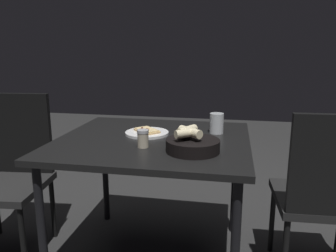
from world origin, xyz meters
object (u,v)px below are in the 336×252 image
object	(u,v)px
pizza_plate	(147,132)
beer_glass	(217,124)
pepper_shaker	(143,139)
dining_table	(153,150)
chair_far	(11,165)
bread_basket	(192,144)
chair_near	(326,190)

from	to	relation	value
pizza_plate	beer_glass	world-z (taller)	beer_glass
beer_glass	pepper_shaker	distance (m)	0.48
pizza_plate	beer_glass	bearing A→B (deg)	-165.38
dining_table	chair_far	xyz separation A→B (m)	(0.87, -0.00, -0.15)
bread_basket	pepper_shaker	bearing A→B (deg)	-6.19
pepper_shaker	chair_near	bearing A→B (deg)	-171.73
bread_basket	chair_far	distance (m)	1.15
pepper_shaker	bread_basket	bearing A→B (deg)	173.81
beer_glass	chair_near	world-z (taller)	chair_near
pizza_plate	chair_near	distance (m)	0.96
dining_table	chair_near	size ratio (longest dim) A/B	1.09
dining_table	bread_basket	bearing A→B (deg)	139.47
beer_glass	pizza_plate	bearing A→B (deg)	14.62
chair_far	dining_table	bearing A→B (deg)	179.74
bread_basket	pepper_shaker	xyz separation A→B (m)	(0.24, -0.03, 0.00)
chair_far	pizza_plate	bearing A→B (deg)	-175.07
pizza_plate	chair_far	xyz separation A→B (m)	(0.82, 0.07, -0.22)
bread_basket	chair_far	world-z (taller)	chair_far
pizza_plate	beer_glass	size ratio (longest dim) A/B	2.14
bread_basket	chair_near	world-z (taller)	chair_near
bread_basket	pepper_shaker	world-z (taller)	bread_basket
beer_glass	chair_near	size ratio (longest dim) A/B	0.12
bread_basket	pizza_plate	bearing A→B (deg)	-43.71
dining_table	pepper_shaker	bearing A→B (deg)	86.37
pizza_plate	pepper_shaker	bearing A→B (deg)	99.96
chair_near	chair_far	size ratio (longest dim) A/B	0.99
pizza_plate	chair_far	size ratio (longest dim) A/B	0.26
bread_basket	beer_glass	xyz separation A→B (m)	(-0.09, -0.37, 0.01)
pizza_plate	pepper_shaker	xyz separation A→B (m)	(-0.04, 0.24, 0.03)
bread_basket	chair_near	size ratio (longest dim) A/B	0.27
dining_table	pizza_plate	bearing A→B (deg)	-54.20
bread_basket	pepper_shaker	size ratio (longest dim) A/B	2.90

